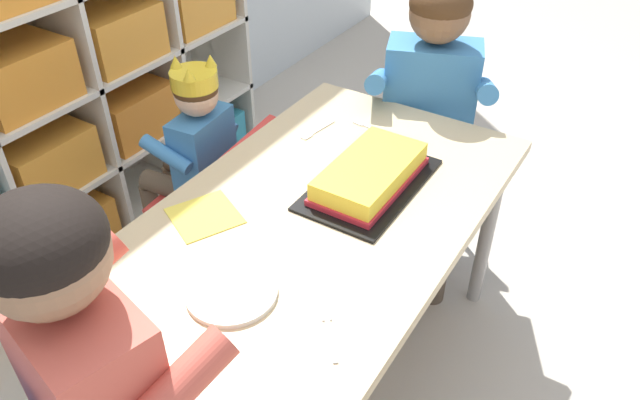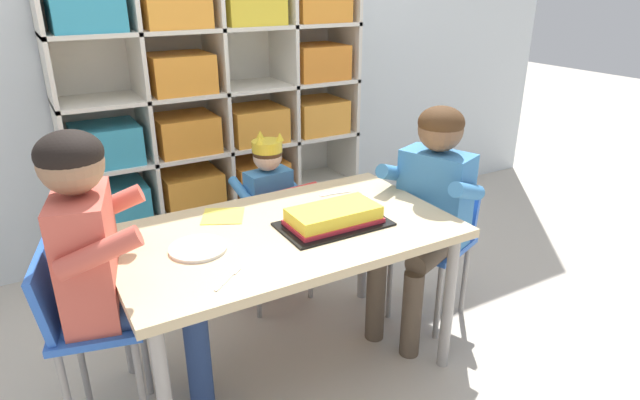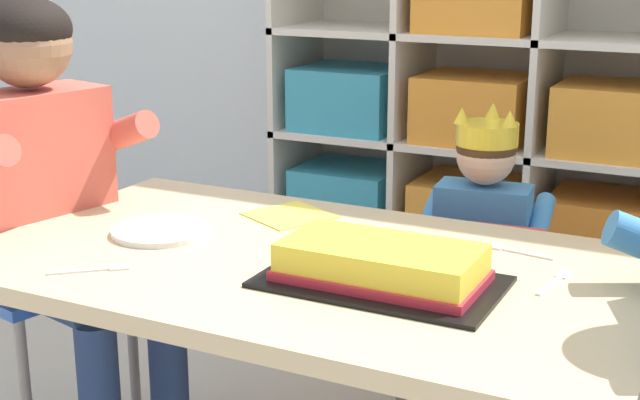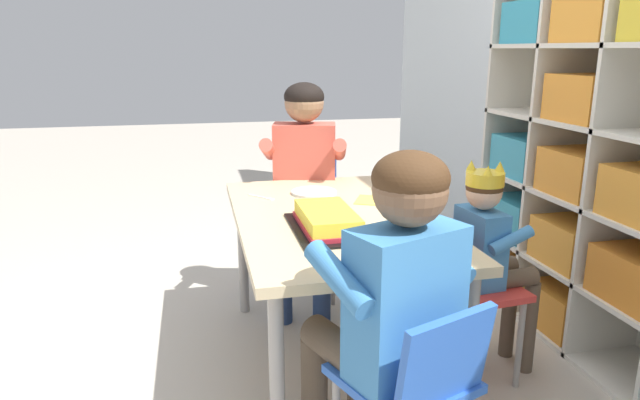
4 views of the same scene
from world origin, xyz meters
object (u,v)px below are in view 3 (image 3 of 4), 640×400
Objects in this scene: adult_helper_seated at (56,191)px; fork_near_child_seat at (94,270)px; fork_near_cake_tray at (514,251)px; paper_plate_stack at (162,230)px; classroom_chair_blue at (473,310)px; classroom_chair_adult_side at (37,278)px; fork_scattered_mid_table at (555,281)px; child_with_crown at (485,238)px; birthday_cake_on_tray at (381,267)px; activity_table at (308,290)px.

adult_helper_seated reaches higher than fork_near_child_seat.
paper_plate_stack is at bearing -153.87° from fork_near_cake_tray.
classroom_chair_adult_side is at bearing 20.35° from classroom_chair_blue.
child_with_crown is at bearing -143.01° from fork_scattered_mid_table.
birthday_cake_on_tray is at bearing -111.64° from fork_near_cake_tray.
classroom_chair_adult_side is 3.58× the size of paper_plate_stack.
fork_scattered_mid_table and fork_near_child_seat have the same top height.
child_with_crown is 0.98m from adult_helper_seated.
classroom_chair_blue is at bearing -165.48° from fork_near_child_seat.
fork_near_cake_tray is (0.16, 0.27, -0.03)m from birthday_cake_on_tray.
activity_table reaches higher than classroom_chair_blue.
fork_near_cake_tray is at bearing 59.21° from birthday_cake_on_tray.
fork_near_cake_tray is (-0.11, 0.13, -0.00)m from fork_scattered_mid_table.
birthday_cake_on_tray is (0.17, -0.06, 0.09)m from activity_table.
child_with_crown reaches higher than birthday_cake_on_tray.
birthday_cake_on_tray reaches higher than fork_scattered_mid_table.
fork_scattered_mid_table is at bearing -72.35° from adult_helper_seated.
child_with_crown is at bearing -90.53° from classroom_chair_blue.
paper_plate_stack is 1.67× the size of fork_near_child_seat.
child_with_crown reaches higher than classroom_chair_blue.
fork_near_child_seat is (-0.75, -0.31, -0.00)m from fork_scattered_mid_table.
classroom_chair_adult_side is at bearing 25.74° from child_with_crown.
paper_plate_stack is at bearing 179.20° from activity_table.
birthday_cake_on_tray is 2.94× the size of fork_near_cake_tray.
fork_near_child_seat is at bearing -143.60° from activity_table.
adult_helper_seated is at bearing -90.00° from classroom_chair_adult_side.
paper_plate_stack is at bearing -77.41° from adult_helper_seated.
fork_near_child_seat reaches higher than activity_table.
classroom_chair_adult_side is 1.17m from fork_scattered_mid_table.
fork_near_cake_tray is (0.16, -0.37, 0.11)m from child_with_crown.
activity_table is 6.31× the size of paper_plate_stack.
fork_scattered_mid_table is at bearing -73.97° from classroom_chair_adult_side.
paper_plate_stack is (-0.51, 0.06, -0.02)m from birthday_cake_on_tray.
fork_scattered_mid_table is (1.05, 0.07, -0.05)m from adult_helper_seated.
classroom_chair_adult_side is (-0.90, -0.44, 0.07)m from classroom_chair_blue.
activity_table is at bearing -77.23° from adult_helper_seated.
adult_helper_seated is 9.29× the size of fork_near_child_seat.
adult_helper_seated reaches higher than classroom_chair_adult_side.
paper_plate_stack reaches higher than fork_near_cake_tray.
adult_helper_seated is 8.14× the size of fork_scattered_mid_table.
fork_near_cake_tray is (0.67, 0.20, -0.00)m from paper_plate_stack.
fork_near_child_seat is at bearing 53.54° from child_with_crown.
birthday_cake_on_tray is at bearing -81.39° from adult_helper_seated.
classroom_chair_blue is (0.18, 0.47, -0.18)m from activity_table.
activity_table is 1.46× the size of child_with_crown.
adult_helper_seated is at bearing 178.87° from paper_plate_stack.
adult_helper_seated is (-0.78, -0.57, 0.15)m from child_with_crown.
fork_near_child_seat is (-0.48, -0.81, 0.11)m from child_with_crown.
fork_near_cake_tray is (0.15, -0.26, 0.25)m from classroom_chair_blue.
adult_helper_seated is (-0.61, 0.01, 0.11)m from activity_table.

